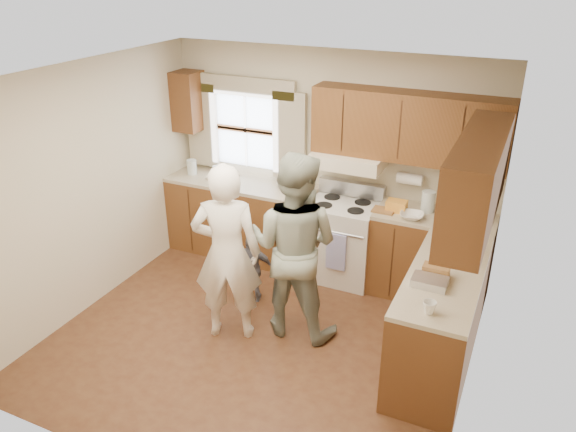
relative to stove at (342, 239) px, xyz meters
The scene contains 6 objects.
room 1.66m from the stove, 101.81° to the right, with size 3.80×3.80×3.80m.
kitchen_fixtures 0.60m from the stove, 48.93° to the right, with size 3.80×2.25×2.15m.
stove is the anchor object (origin of this frame).
woman_left 1.66m from the stove, 112.54° to the right, with size 0.64×0.42×1.76m, color white.
woman_right 1.24m from the stove, 94.02° to the right, with size 0.89×0.69×1.83m, color #263C32.
child 1.12m from the stove, 127.35° to the right, with size 0.46×0.19×0.78m, color slate.
Camera 1 is at (2.09, -3.94, 3.36)m, focal length 35.00 mm.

